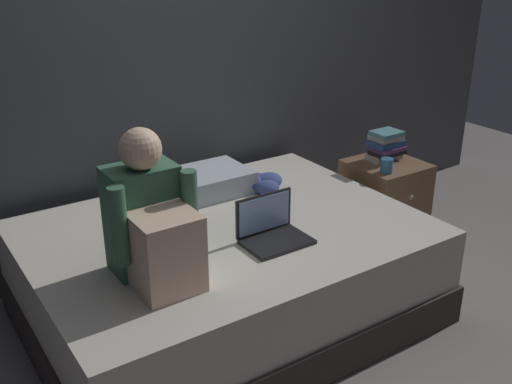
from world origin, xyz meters
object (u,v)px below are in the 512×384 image
at_px(bed, 226,272).
at_px(laptop, 272,230).
at_px(pillow, 201,183).
at_px(clothes_pile, 262,183).
at_px(book_stack, 386,145).
at_px(mug, 387,166).
at_px(nightstand, 383,204).
at_px(person_sitting, 152,223).

xyz_separation_m(bed, laptop, (0.11, -0.25, 0.32)).
bearing_deg(pillow, clothes_pile, -23.89).
bearing_deg(pillow, book_stack, -11.33).
distance_m(bed, laptop, 0.43).
relative_size(bed, book_stack, 8.80).
relative_size(book_stack, mug, 2.53).
bearing_deg(pillow, nightstand, -14.27).
xyz_separation_m(bed, book_stack, (1.34, 0.20, 0.41)).
height_order(nightstand, laptop, laptop).
xyz_separation_m(person_sitting, clothes_pile, (0.94, 0.54, -0.21)).
height_order(book_stack, mug, book_stack).
bearing_deg(bed, book_stack, 8.68).
relative_size(pillow, book_stack, 2.46).
bearing_deg(book_stack, mug, -133.22).
bearing_deg(mug, clothes_pile, 159.26).
relative_size(pillow, clothes_pile, 2.07).
height_order(laptop, book_stack, book_stack).
distance_m(pillow, mug, 1.14).
height_order(mug, clothes_pile, mug).
xyz_separation_m(pillow, mug, (1.06, -0.42, 0.02)).
bearing_deg(clothes_pile, nightstand, -10.38).
distance_m(nightstand, person_sitting, 1.91).
bearing_deg(bed, mug, 1.32).
xyz_separation_m(nightstand, clothes_pile, (-0.86, 0.16, 0.29)).
bearing_deg(nightstand, mug, -137.31).
xyz_separation_m(person_sitting, book_stack, (1.84, 0.44, -0.11)).
height_order(person_sitting, laptop, person_sitting).
bearing_deg(pillow, bed, -103.55).
relative_size(bed, person_sitting, 3.05).
height_order(nightstand, pillow, pillow).
relative_size(laptop, mug, 3.56).
distance_m(bed, nightstand, 1.31).
bearing_deg(person_sitting, laptop, -1.44).
height_order(pillow, book_stack, book_stack).
relative_size(laptop, pillow, 0.57).
bearing_deg(clothes_pile, book_stack, -6.41).
distance_m(laptop, book_stack, 1.31).
distance_m(nightstand, book_stack, 0.39).
xyz_separation_m(nightstand, mug, (-0.13, -0.12, 0.33)).
height_order(bed, person_sitting, person_sitting).
height_order(bed, book_stack, book_stack).
height_order(bed, clothes_pile, clothes_pile).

